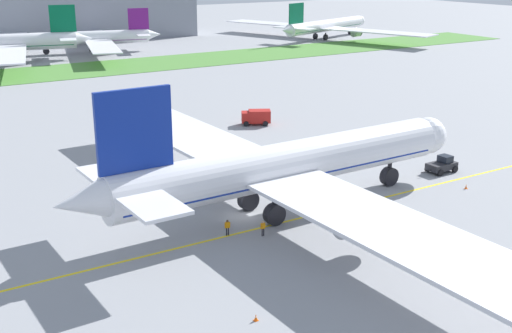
# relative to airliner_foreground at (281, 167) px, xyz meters

# --- Properties ---
(ground_plane) EXTENTS (600.00, 600.00, 0.00)m
(ground_plane) POSITION_rel_airliner_foreground_xyz_m (-3.93, 1.13, -5.39)
(ground_plane) COLOR gray
(ground_plane) RESTS_ON ground
(apron_taxi_line) EXTENTS (280.00, 0.36, 0.01)m
(apron_taxi_line) POSITION_rel_airliner_foreground_xyz_m (-3.93, -2.64, -5.39)
(apron_taxi_line) COLOR yellow
(apron_taxi_line) RESTS_ON ground
(grass_median_strip) EXTENTS (320.00, 24.00, 0.10)m
(grass_median_strip) POSITION_rel_airliner_foreground_xyz_m (-3.93, 106.95, -5.34)
(grass_median_strip) COLOR #4C8438
(grass_median_strip) RESTS_ON ground
(airliner_foreground) EXTENTS (50.64, 80.71, 15.88)m
(airliner_foreground) POSITION_rel_airliner_foreground_xyz_m (0.00, 0.00, 0.00)
(airliner_foreground) COLOR white
(airliner_foreground) RESTS_ON ground
(pushback_tug) EXTENTS (5.88, 2.60, 2.20)m
(pushback_tug) POSITION_rel_airliner_foreground_xyz_m (26.42, 0.65, -4.39)
(pushback_tug) COLOR #26262B
(pushback_tug) RESTS_ON ground
(ground_crew_wingwalker_port) EXTENTS (0.59, 0.36, 1.72)m
(ground_crew_wingwalker_port) POSITION_rel_airliner_foreground_xyz_m (-8.22, -2.52, -4.35)
(ground_crew_wingwalker_port) COLOR black
(ground_crew_wingwalker_port) RESTS_ON ground
(ground_crew_marshaller_front) EXTENTS (0.58, 0.25, 1.65)m
(ground_crew_marshaller_front) POSITION_rel_airliner_foreground_xyz_m (-5.18, -4.56, -4.39)
(ground_crew_marshaller_front) COLOR black
(ground_crew_marshaller_front) RESTS_ON ground
(traffic_cone_near_nose) EXTENTS (0.36, 0.36, 0.58)m
(traffic_cone_near_nose) POSITION_rel_airliner_foreground_xyz_m (23.95, -5.65, -5.11)
(traffic_cone_near_nose) COLOR #F2590C
(traffic_cone_near_nose) RESTS_ON ground
(traffic_cone_port_wing) EXTENTS (0.36, 0.36, 0.58)m
(traffic_cone_port_wing) POSITION_rel_airliner_foreground_xyz_m (-14.49, -18.21, -5.11)
(traffic_cone_port_wing) COLOR #F2590C
(traffic_cone_port_wing) RESTS_ON ground
(service_truck_fuel_bowser) EXTENTS (5.41, 4.40, 2.52)m
(service_truck_fuel_bowser) POSITION_rel_airliner_foreground_xyz_m (18.95, 35.70, -3.98)
(service_truck_fuel_bowser) COLOR #B21E19
(service_truck_fuel_bowser) RESTS_ON ground
(parked_airliner_far_centre) EXTENTS (46.19, 74.61, 14.84)m
(parked_airliner_far_centre) POSITION_rel_airliner_foreground_xyz_m (-1.78, 131.74, -0.36)
(parked_airliner_far_centre) COLOR white
(parked_airliner_far_centre) RESTS_ON ground
(parked_airliner_far_right) EXTENTS (40.41, 65.53, 12.66)m
(parked_airliner_far_right) POSITION_rel_airliner_foreground_xyz_m (24.41, 136.75, -1.09)
(parked_airliner_far_right) COLOR white
(parked_airliner_far_right) RESTS_ON ground
(parked_airliner_far_outer) EXTENTS (47.78, 79.66, 13.04)m
(parked_airliner_far_outer) POSITION_rel_airliner_foreground_xyz_m (103.83, 127.32, -0.97)
(parked_airliner_far_outer) COLOR white
(parked_airliner_far_outer) RESTS_ON ground
(terminal_building) EXTENTS (97.39, 20.00, 18.00)m
(terminal_building) POSITION_rel_airliner_foreground_xyz_m (21.77, 169.14, 3.61)
(terminal_building) COLOR gray
(terminal_building) RESTS_ON ground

